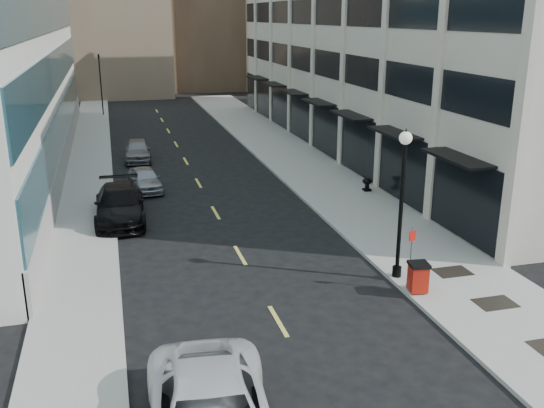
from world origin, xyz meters
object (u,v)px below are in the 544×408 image
traffic_signal (99,58)px  car_black_pickup (120,204)px  car_silver_sedan (145,179)px  trash_bin (418,276)px  lamppost (402,192)px  car_grey_sedan (138,150)px  urn_planter (367,183)px  sign_post (412,248)px

traffic_signal → car_black_pickup: size_ratio=1.20×
car_silver_sedan → trash_bin: bearing=-69.6°
trash_bin → lamppost: lamppost is taller
car_black_pickup → car_grey_sedan: (1.56, 13.00, -0.09)m
car_black_pickup → car_grey_sedan: 13.09m
traffic_signal → car_black_pickup: (0.74, -34.00, -4.87)m
trash_bin → urn_planter: bearing=82.5°
car_black_pickup → urn_planter: bearing=6.7°
trash_bin → car_grey_sedan: bearing=117.6°
lamppost → urn_planter: bearing=71.9°
car_black_pickup → car_silver_sedan: 5.47m
car_silver_sedan → lamppost: 17.69m
traffic_signal → trash_bin: (10.90, -45.45, -4.96)m
car_silver_sedan → car_grey_sedan: size_ratio=0.89×
car_silver_sedan → urn_planter: car_silver_sedan is taller
traffic_signal → car_black_pickup: bearing=-88.8°
car_grey_sedan → lamppost: 24.68m
traffic_signal → car_silver_sedan: size_ratio=1.76×
car_silver_sedan → lamppost: size_ratio=0.69×
traffic_signal → trash_bin: size_ratio=6.18×
sign_post → urn_planter: 12.90m
car_silver_sedan → trash_bin: car_silver_sedan is taller
car_grey_sedan → urn_planter: (12.20, -11.69, -0.14)m
car_grey_sedan → lamppost: size_ratio=0.77×
traffic_signal → car_black_pickup: 34.36m
car_silver_sedan → trash_bin: size_ratio=3.50×
car_black_pickup → urn_planter: car_black_pickup is taller
lamppost → sign_post: bearing=-90.0°
traffic_signal → sign_post: 46.46m
lamppost → car_grey_sedan: bearing=110.3°
car_grey_sedan → sign_post: size_ratio=1.87×
car_black_pickup → lamppost: bearing=-43.6°
car_grey_sedan → trash_bin: size_ratio=3.92×
trash_bin → lamppost: bearing=102.2°
car_silver_sedan → lamppost: bearing=-67.7°
car_grey_sedan → traffic_signal: bearing=98.9°
car_silver_sedan → trash_bin: (8.60, -16.69, 0.08)m
traffic_signal → trash_bin: bearing=-76.5°
car_black_pickup → lamppost: size_ratio=1.01×
sign_post → traffic_signal: bearing=94.8°
lamppost → sign_post: size_ratio=2.44×
lamppost → urn_planter: 12.25m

